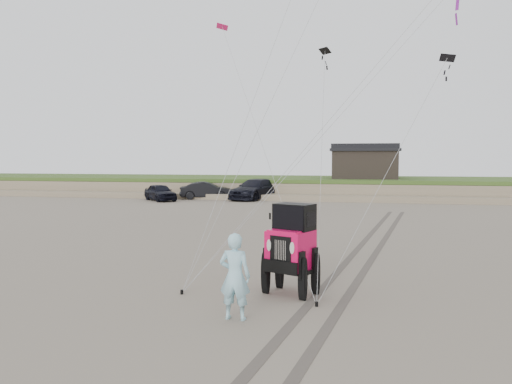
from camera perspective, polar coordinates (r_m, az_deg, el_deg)
ground at (r=12.84m, az=3.82°, el=-12.66°), size 160.00×160.00×0.00m
dune_ridge at (r=49.80m, az=9.97°, el=0.56°), size 160.00×14.25×1.73m
cabin at (r=49.19m, az=12.32°, el=3.30°), size 6.40×5.40×3.35m
truck_a at (r=43.78m, az=-10.89°, el=-0.03°), size 4.17×4.27×1.45m
truck_b at (r=44.93m, az=-5.67°, el=0.18°), size 4.92×2.65×1.54m
truck_c at (r=44.29m, az=-0.09°, el=0.32°), size 4.38×6.71×1.81m
jeep at (r=13.50m, az=3.98°, el=-7.58°), size 4.12×5.69×1.95m
man at (r=11.43m, az=-2.43°, el=-9.60°), size 0.74×0.49×1.98m
stake_main at (r=13.81m, az=-8.48°, el=-11.24°), size 0.08×0.08×0.12m
stake_aux at (r=12.68m, az=6.95°, el=-12.61°), size 0.08×0.08×0.12m
tire_tracks at (r=20.51m, az=12.62°, el=-6.46°), size 5.22×29.74×0.01m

